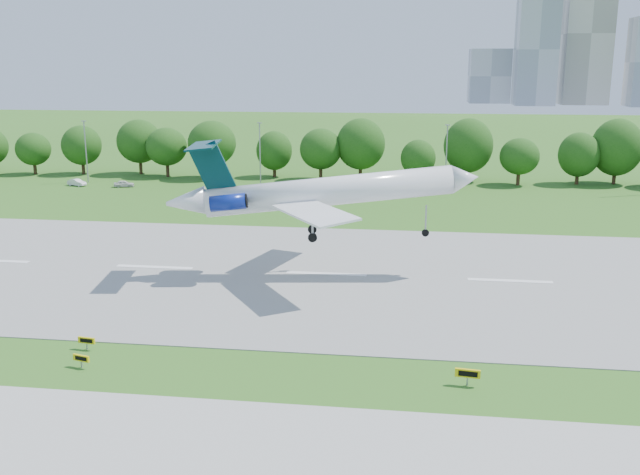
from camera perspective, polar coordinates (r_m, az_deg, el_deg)
The scene contains 11 objects.
ground at distance 56.37m, azimuth -2.73°, elevation -10.19°, with size 600.00×600.00×0.00m, color #2D5A17.
runway at distance 79.58m, azimuth 0.52°, elevation -2.94°, with size 400.00×45.00×0.08m, color gray.
tree_line at distance 143.94m, azimuth 3.91°, elevation 7.01°, with size 288.40×8.40×10.40m.
light_poles at distance 134.22m, azimuth 2.54°, elevation 6.61°, with size 175.90×0.25×12.19m.
skyline at distance 450.55m, azimuth 19.94°, elevation 13.85°, with size 127.00×52.00×80.00m.
airliner at distance 77.38m, azimuth -0.55°, elevation 3.69°, with size 34.21×24.56×10.73m.
taxi_sign_left at distance 61.98m, azimuth -18.18°, elevation -7.84°, with size 1.53×0.38×1.07m.
taxi_sign_centre at distance 58.63m, azimuth -18.57°, elevation -9.15°, with size 1.46×0.54×1.03m.
taxi_sign_right at distance 53.73m, azimuth 11.73°, elevation -10.61°, with size 1.85×0.43×1.29m.
service_vehicle_a at distance 145.65m, azimuth -18.88°, elevation 4.19°, with size 1.38×3.97×1.31m, color silver.
service_vehicle_b at distance 141.52m, azimuth -15.41°, elevation 4.17°, with size 1.51×3.76×1.28m, color silver.
Camera 1 is at (9.55, -50.67, 22.78)m, focal length 40.00 mm.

